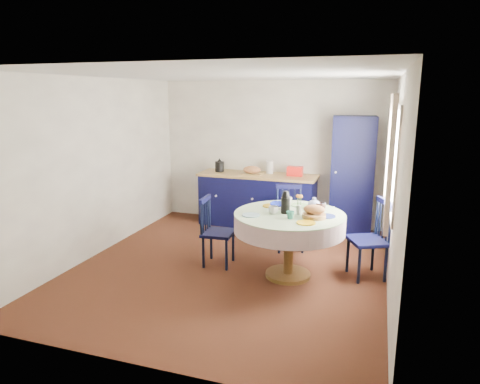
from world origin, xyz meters
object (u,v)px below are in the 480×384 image
at_px(pantry_cabinet, 352,176).
at_px(mug_c, 320,207).
at_px(chair_far, 289,218).
at_px(mug_b, 290,215).
at_px(dining_table, 290,223).
at_px(cobalt_bowl, 280,205).
at_px(mug_a, 273,210).
at_px(mug_d, 288,201).
at_px(chair_right, 371,238).
at_px(chair_left, 215,231).
at_px(kitchen_counter, 257,199).

height_order(pantry_cabinet, mug_c, pantry_cabinet).
distance_m(chair_far, mug_b, 1.31).
distance_m(dining_table, cobalt_bowl, 0.34).
height_order(mug_a, mug_d, mug_d).
distance_m(dining_table, mug_d, 0.46).
relative_size(dining_table, chair_right, 1.36).
distance_m(chair_far, mug_d, 0.72).
bearing_deg(chair_far, chair_left, -151.98).
bearing_deg(dining_table, mug_d, 105.47).
xyz_separation_m(dining_table, chair_left, (-1.03, 0.09, -0.23)).
distance_m(kitchen_counter, mug_c, 2.21).
height_order(kitchen_counter, mug_d, kitchen_counter).
bearing_deg(mug_c, kitchen_counter, 127.20).
xyz_separation_m(kitchen_counter, mug_d, (0.87, -1.57, 0.41)).
height_order(dining_table, mug_a, dining_table).
bearing_deg(pantry_cabinet, mug_d, -119.34).
bearing_deg(chair_right, mug_a, -97.14).
bearing_deg(pantry_cabinet, chair_left, -135.65).
bearing_deg(mug_c, cobalt_bowl, -178.32).
bearing_deg(mug_c, mug_b, -121.41).
bearing_deg(chair_far, mug_d, -101.04).
bearing_deg(mug_c, dining_table, -143.24).
relative_size(chair_far, mug_c, 7.30).
height_order(chair_far, mug_d, chair_far).
xyz_separation_m(chair_right, mug_b, (-0.92, -0.54, 0.37)).
bearing_deg(mug_d, kitchen_counter, 118.88).
relative_size(kitchen_counter, mug_d, 18.95).
relative_size(chair_left, mug_c, 7.19).
distance_m(chair_right, mug_b, 1.13).
xyz_separation_m(pantry_cabinet, chair_left, (-1.62, -1.95, -0.49)).
xyz_separation_m(chair_left, mug_a, (0.84, -0.17, 0.41)).
relative_size(dining_table, cobalt_bowl, 5.56).
distance_m(dining_table, mug_c, 0.45).
height_order(chair_left, cobalt_bowl, chair_left).
bearing_deg(chair_right, mug_b, -85.75).
height_order(chair_left, chair_right, chair_right).
xyz_separation_m(kitchen_counter, mug_b, (1.03, -2.20, 0.41)).
relative_size(pantry_cabinet, cobalt_bowl, 7.82).
xyz_separation_m(chair_left, mug_b, (1.07, -0.31, 0.40)).
height_order(dining_table, mug_d, dining_table).
bearing_deg(kitchen_counter, pantry_cabinet, 3.18).
height_order(kitchen_counter, cobalt_bowl, kitchen_counter).
xyz_separation_m(mug_a, mug_d, (0.08, 0.49, 0.00)).
xyz_separation_m(chair_far, mug_b, (0.25, -1.23, 0.40)).
relative_size(dining_table, mug_a, 11.33).
xyz_separation_m(dining_table, chair_far, (-0.21, 1.00, -0.23)).
bearing_deg(mug_a, chair_right, 18.85).
bearing_deg(mug_d, chair_far, 98.94).
bearing_deg(chair_far, mug_b, -98.32).
xyz_separation_m(mug_a, mug_b, (0.24, -0.14, -0.00)).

